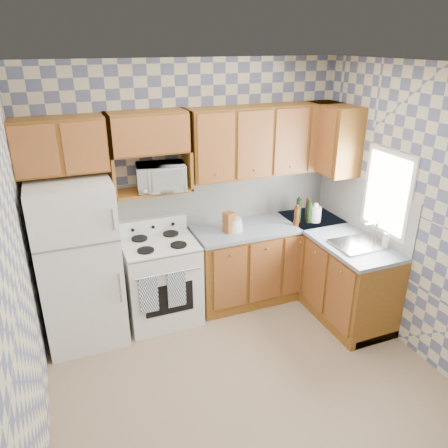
{
  "coord_description": "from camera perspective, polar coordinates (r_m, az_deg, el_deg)",
  "views": [
    {
      "loc": [
        -1.36,
        -2.78,
        2.86
      ],
      "look_at": [
        0.05,
        0.75,
        1.25
      ],
      "focal_mm": 35.0,
      "sensor_mm": 36.0,
      "label": 1
    }
  ],
  "objects": [
    {
      "name": "sink",
      "position": [
        4.67,
        17.03,
        -2.61
      ],
      "size": [
        0.48,
        0.4,
        0.03
      ],
      "primitive_type": "cube",
      "color": "#B7B7BC",
      "rests_on": "countertop_right"
    },
    {
      "name": "bottle_2",
      "position": [
        5.17,
        10.89,
        1.93
      ],
      "size": [
        0.06,
        0.06,
        0.24
      ],
      "primitive_type": "cylinder",
      "color": "#512B0D",
      "rests_on": "countertop_back"
    },
    {
      "name": "bottle_0",
      "position": [
        5.05,
        9.7,
        1.76
      ],
      "size": [
        0.06,
        0.06,
        0.28
      ],
      "primitive_type": "cylinder",
      "color": "black",
      "rests_on": "countertop_back"
    },
    {
      "name": "window",
      "position": [
        4.66,
        20.54,
        3.85
      ],
      "size": [
        0.02,
        0.66,
        0.86
      ],
      "primitive_type": "cube",
      "color": "silver",
      "rests_on": "right_wall"
    },
    {
      "name": "countertop_back",
      "position": [
        5.02,
        5.91,
        -0.14
      ],
      "size": [
        1.77,
        0.63,
        0.04
      ],
      "primitive_type": "cube",
      "color": "slate",
      "rests_on": "base_cabinets_back"
    },
    {
      "name": "floor",
      "position": [
        4.21,
        3.36,
        -19.85
      ],
      "size": [
        3.4,
        3.4,
        0.0
      ],
      "primitive_type": "plane",
      "color": "#907559",
      "rests_on": "ground"
    },
    {
      "name": "bottle_3",
      "position": [
        4.96,
        9.46,
        1.04
      ],
      "size": [
        0.06,
        0.06,
        0.22
      ],
      "primitive_type": "cylinder",
      "color": "#512B0D",
      "rests_on": "countertop_back"
    },
    {
      "name": "backsplash_back",
      "position": [
        4.99,
        0.15,
        3.55
      ],
      "size": [
        2.6,
        0.02,
        0.56
      ],
      "primitive_type": "cube",
      "color": "white",
      "rests_on": "back_wall"
    },
    {
      "name": "backsplash_right",
      "position": [
        4.99,
        17.58,
        2.41
      ],
      "size": [
        0.02,
        1.6,
        0.56
      ],
      "primitive_type": "cube",
      "color": "white",
      "rests_on": "right_wall"
    },
    {
      "name": "microwave",
      "position": [
        4.46,
        -8.26,
        6.11
      ],
      "size": [
        0.52,
        0.39,
        0.27
      ],
      "primitive_type": "imported",
      "rotation": [
        0.0,
        0.0,
        -0.14
      ],
      "color": "white",
      "rests_on": "microwave_shelf"
    },
    {
      "name": "upper_cabinets_back",
      "position": [
        4.85,
        5.6,
        10.85
      ],
      "size": [
        1.75,
        0.33,
        0.74
      ],
      "primitive_type": "cube",
      "color": "#5E3B10",
      "rests_on": "back_wall"
    },
    {
      "name": "dish_towel_right",
      "position": [
        4.48,
        -6.21,
        -8.46
      ],
      "size": [
        0.19,
        0.02,
        0.39
      ],
      "primitive_type": "cube",
      "color": "navy",
      "rests_on": "stove_body"
    },
    {
      "name": "base_cabinets_back",
      "position": [
        5.22,
        5.69,
        -4.77
      ],
      "size": [
        1.75,
        0.6,
        0.88
      ],
      "primitive_type": "cube",
      "color": "#5E3B10",
      "rests_on": "floor"
    },
    {
      "name": "stove_body",
      "position": [
        4.8,
        -8.19,
        -7.45
      ],
      "size": [
        0.76,
        0.65,
        0.9
      ],
      "primitive_type": "cube",
      "color": "white",
      "rests_on": "floor"
    },
    {
      "name": "base_cabinets_right",
      "position": [
        5.13,
        14.02,
        -5.96
      ],
      "size": [
        0.6,
        1.6,
        0.88
      ],
      "primitive_type": "cube",
      "color": "#5E3B10",
      "rests_on": "floor"
    },
    {
      "name": "bottle_1",
      "position": [
        5.06,
        11.02,
        1.57
      ],
      "size": [
        0.06,
        0.06,
        0.26
      ],
      "primitive_type": "cylinder",
      "color": "black",
      "rests_on": "countertop_back"
    },
    {
      "name": "knife_block",
      "position": [
        4.72,
        0.66,
        0.22
      ],
      "size": [
        0.13,
        0.13,
        0.23
      ],
      "primitive_type": "cube",
      "rotation": [
        0.0,
        0.0,
        0.33
      ],
      "color": "brown",
      "rests_on": "countertop_back"
    },
    {
      "name": "dish_towel_left",
      "position": [
        4.43,
        -9.81,
        -9.1
      ],
      "size": [
        0.19,
        0.02,
        0.39
      ],
      "primitive_type": "cube",
      "color": "navy",
      "rests_on": "stove_body"
    },
    {
      "name": "backguard",
      "position": [
        4.79,
        -9.37,
        -0.19
      ],
      "size": [
        0.76,
        0.08,
        0.17
      ],
      "primitive_type": "cube",
      "color": "white",
      "rests_on": "cooktop"
    },
    {
      "name": "cooktop",
      "position": [
        4.59,
        -8.51,
        -2.53
      ],
      "size": [
        0.76,
        0.65,
        0.02
      ],
      "primitive_type": "cube",
      "color": "silver",
      "rests_on": "stove_body"
    },
    {
      "name": "microwave_shelf",
      "position": [
        4.53,
        -9.38,
        4.34
      ],
      "size": [
        0.8,
        0.33,
        0.03
      ],
      "primitive_type": "cube",
      "color": "#5E3B10",
      "rests_on": "back_wall"
    },
    {
      "name": "food_containers",
      "position": [
        4.8,
        1.26,
        -0.02
      ],
      "size": [
        0.2,
        0.2,
        0.13
      ],
      "primitive_type": null,
      "color": "silver",
      "rests_on": "countertop_back"
    },
    {
      "name": "back_wall",
      "position": [
        4.83,
        -4.32,
        4.67
      ],
      "size": [
        3.4,
        0.02,
        2.7
      ],
      "primitive_type": "cube",
      "color": "slate",
      "rests_on": "ground"
    },
    {
      "name": "upper_cabinets_fridge",
      "position": [
        4.3,
        -20.67,
        9.59
      ],
      "size": [
        0.82,
        0.33,
        0.5
      ],
      "primitive_type": "cube",
      "color": "#5E3B10",
      "rests_on": "back_wall"
    },
    {
      "name": "upper_cabinets_right",
      "position": [
        5.06,
        13.89,
        10.81
      ],
      "size": [
        0.33,
        0.7,
        0.74
      ],
      "primitive_type": "cube",
      "color": "#5E3B10",
      "rests_on": "right_wall"
    },
    {
      "name": "refrigerator",
      "position": [
        4.51,
        -18.39,
        -4.95
      ],
      "size": [
        0.75,
        0.7,
        1.68
      ],
      "primitive_type": "cube",
      "color": "white",
      "rests_on": "floor"
    },
    {
      "name": "countertop_right",
      "position": [
        4.92,
        14.48,
        -1.27
      ],
      "size": [
        0.63,
        1.6,
        0.04
      ],
      "primitive_type": "cube",
      "color": "slate",
      "rests_on": "base_cabinets_right"
    },
    {
      "name": "electric_kettle",
      "position": [
        5.13,
        11.82,
        1.26
      ],
      "size": [
        0.14,
        0.14,
        0.17
      ],
      "primitive_type": "cylinder",
      "color": "white",
      "rests_on": "countertop_back"
    },
    {
      "name": "soap_bottle",
      "position": [
        4.65,
        20.37,
        -2.07
      ],
      "size": [
        0.06,
        0.06,
        0.17
      ],
      "primitive_type": "cylinder",
      "color": "silver",
      "rests_on": "countertop_right"
    },
    {
      "name": "right_wall",
      "position": [
        4.4,
        24.3,
        0.77
      ],
      "size": [
        0.02,
        3.2,
        2.7
      ],
      "primitive_type": "cube",
      "color": "slate",
      "rests_on": "ground"
    }
  ]
}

